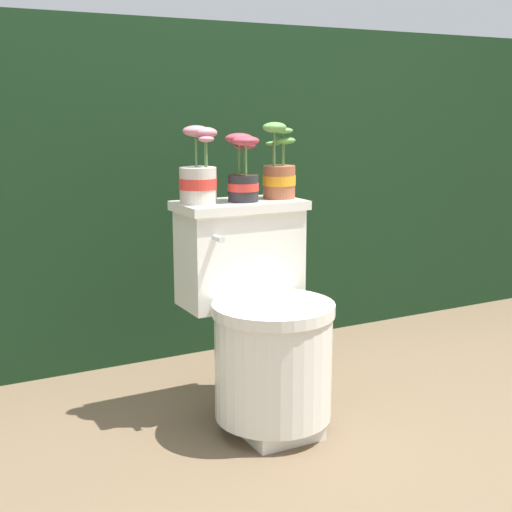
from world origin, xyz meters
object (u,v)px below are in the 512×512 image
object	(u,v)px
potted_plant_middle	(279,172)
potted_plant_midleft	(243,173)
toilet	(261,324)
potted_plant_left	(198,176)

from	to	relation	value
potted_plant_middle	potted_plant_midleft	bearing A→B (deg)	-172.85
toilet	potted_plant_left	bearing A→B (deg)	132.15
toilet	potted_plant_middle	size ratio (longest dim) A/B	2.81
toilet	potted_plant_left	world-z (taller)	potted_plant_left
toilet	potted_plant_left	size ratio (longest dim) A/B	2.90
toilet	potted_plant_midleft	xyz separation A→B (m)	(0.00, 0.13, 0.48)
toilet	potted_plant_left	distance (m)	0.52
potted_plant_middle	toilet	bearing A→B (deg)	-134.66
toilet	potted_plant_midleft	size ratio (longest dim) A/B	3.23
potted_plant_midleft	potted_plant_middle	world-z (taller)	potted_plant_middle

